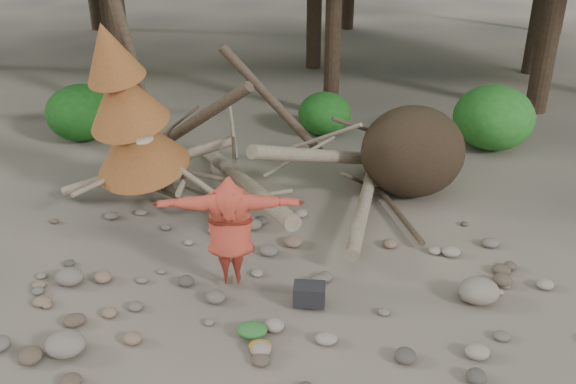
{
  "coord_description": "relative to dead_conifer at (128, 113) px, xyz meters",
  "views": [
    {
      "loc": [
        0.41,
        -8.3,
        6.36
      ],
      "look_at": [
        0.05,
        1.5,
        1.4
      ],
      "focal_mm": 40.0,
      "sensor_mm": 36.0,
      "label": 1
    }
  ],
  "objects": [
    {
      "name": "cloth_orange",
      "position": [
        2.85,
        -4.34,
        -2.05
      ],
      "size": [
        0.34,
        0.28,
        0.12
      ],
      "primitive_type": "ellipsoid",
      "color": "#9F651B",
      "rests_on": "ground"
    },
    {
      "name": "boulder_mid_right",
      "position": [
        6.33,
        -2.96,
        -1.91
      ],
      "size": [
        0.67,
        0.6,
        0.4
      ],
      "primitive_type": "ellipsoid",
      "color": "gray",
      "rests_on": "ground"
    },
    {
      "name": "frisbee_thrower",
      "position": [
        2.25,
        -2.61,
        -1.05
      ],
      "size": [
        2.78,
        1.03,
        2.42
      ],
      "color": "#AC3827",
      "rests_on": "ground"
    },
    {
      "name": "deadfall_pile",
      "position": [
        5.13,
        0.87,
        -1.16
      ],
      "size": [
        8.55,
        5.24,
        3.3
      ],
      "color": "#332619",
      "rests_on": "ground"
    },
    {
      "name": "ground",
      "position": [
        3.12,
        -3.37,
        -2.11
      ],
      "size": [
        120.0,
        120.0,
        0.0
      ],
      "primitive_type": "plane",
      "color": "#514C44",
      "rests_on": "ground"
    },
    {
      "name": "dead_conifer",
      "position": [
        0.0,
        0.0,
        0.0
      ],
      "size": [
        2.06,
        2.16,
        4.35
      ],
      "color": "#4C3F30",
      "rests_on": "ground"
    },
    {
      "name": "cloth_green",
      "position": [
        2.71,
        -4.0,
        -2.02
      ],
      "size": [
        0.46,
        0.39,
        0.17
      ],
      "primitive_type": "ellipsoid",
      "color": "#276227",
      "rests_on": "ground"
    },
    {
      "name": "bush_right",
      "position": [
        8.12,
        3.63,
        -1.31
      ],
      "size": [
        2.0,
        2.0,
        1.6
      ],
      "primitive_type": "ellipsoid",
      "color": "#2B7C26",
      "rests_on": "ground"
    },
    {
      "name": "boulder_front_left",
      "position": [
        0.02,
        -4.47,
        -1.94
      ],
      "size": [
        0.58,
        0.53,
        0.35
      ],
      "primitive_type": "ellipsoid",
      "color": "slate",
      "rests_on": "ground"
    },
    {
      "name": "bush_left",
      "position": [
        -2.38,
        3.83,
        -1.39
      ],
      "size": [
        1.8,
        1.8,
        1.44
      ],
      "primitive_type": "ellipsoid",
      "color": "#185216",
      "rests_on": "ground"
    },
    {
      "name": "boulder_mid_left",
      "position": [
        -0.53,
        -2.72,
        -1.97
      ],
      "size": [
        0.48,
        0.43,
        0.29
      ],
      "primitive_type": "ellipsoid",
      "color": "#696259",
      "rests_on": "ground"
    },
    {
      "name": "backpack",
      "position": [
        3.56,
        -3.19,
        -1.94
      ],
      "size": [
        0.53,
        0.36,
        0.34
      ],
      "primitive_type": "cube",
      "rotation": [
        0.0,
        0.0,
        -0.05
      ],
      "color": "black",
      "rests_on": "ground"
    },
    {
      "name": "bush_mid",
      "position": [
        3.92,
        4.43,
        -1.55
      ],
      "size": [
        1.4,
        1.4,
        1.12
      ],
      "primitive_type": "ellipsoid",
      "color": "#21681E",
      "rests_on": "ground"
    }
  ]
}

